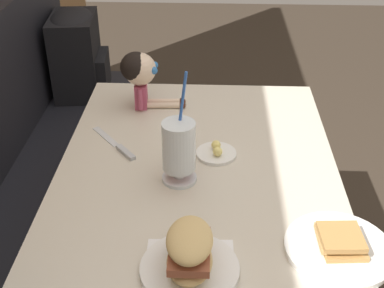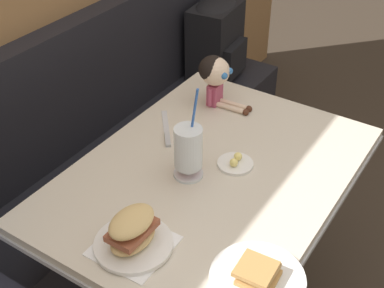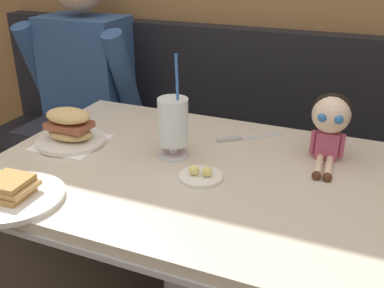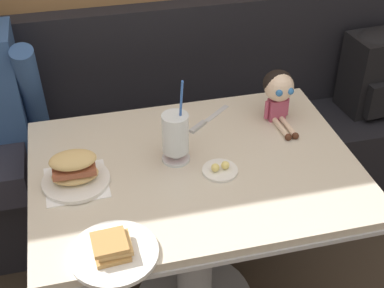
# 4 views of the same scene
# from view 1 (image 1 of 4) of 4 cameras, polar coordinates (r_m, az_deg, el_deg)

# --- Properties ---
(booth_bench) EXTENTS (2.60, 0.48, 1.00)m
(booth_bench) POSITION_cam_1_polar(r_m,az_deg,el_deg) (1.86, -19.71, -12.58)
(booth_bench) COLOR black
(booth_bench) RESTS_ON ground
(diner_table) EXTENTS (1.11, 0.81, 0.74)m
(diner_table) POSITION_cam_1_polar(r_m,az_deg,el_deg) (1.59, 0.57, -8.56)
(diner_table) COLOR beige
(diner_table) RESTS_ON ground
(toast_plate) EXTENTS (0.25, 0.25, 0.06)m
(toast_plate) POSITION_cam_1_polar(r_m,az_deg,el_deg) (1.25, 16.02, -10.84)
(toast_plate) COLOR white
(toast_plate) RESTS_ON diner_table
(milkshake_glass) EXTENTS (0.10, 0.10, 0.32)m
(milkshake_glass) POSITION_cam_1_polar(r_m,az_deg,el_deg) (1.37, -1.46, -0.49)
(milkshake_glass) COLOR silver
(milkshake_glass) RESTS_ON diner_table
(sandwich_plate) EXTENTS (0.22, 0.22, 0.12)m
(sandwich_plate) POSITION_cam_1_polar(r_m,az_deg,el_deg) (1.13, -0.27, -12.36)
(sandwich_plate) COLOR white
(sandwich_plate) RESTS_ON diner_table
(butter_saucer) EXTENTS (0.12, 0.12, 0.04)m
(butter_saucer) POSITION_cam_1_polar(r_m,az_deg,el_deg) (1.52, 2.71, -0.93)
(butter_saucer) COLOR white
(butter_saucer) RESTS_ON diner_table
(butter_knife) EXTENTS (0.19, 0.16, 0.01)m
(butter_knife) POSITION_cam_1_polar(r_m,az_deg,el_deg) (1.56, -8.00, -0.43)
(butter_knife) COLOR silver
(butter_knife) RESTS_ON diner_table
(seated_doll) EXTENTS (0.12, 0.22, 0.20)m
(seated_doll) POSITION_cam_1_polar(r_m,az_deg,el_deg) (1.74, -5.81, 7.95)
(seated_doll) COLOR #B74C6B
(seated_doll) RESTS_ON diner_table
(backpack) EXTENTS (0.32, 0.27, 0.41)m
(backpack) POSITION_cam_1_polar(r_m,az_deg,el_deg) (2.51, -12.62, 9.95)
(backpack) COLOR black
(backpack) RESTS_ON booth_bench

